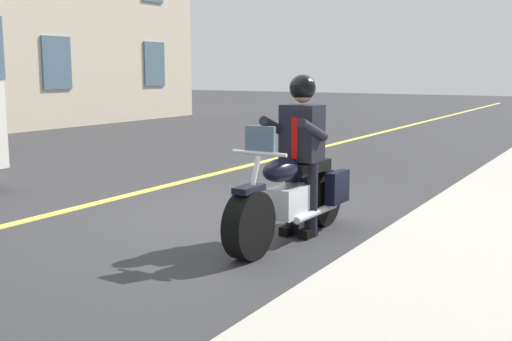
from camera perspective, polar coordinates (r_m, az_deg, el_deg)
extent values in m
plane|color=#333335|center=(7.55, -2.90, -4.52)|extent=(80.00, 80.00, 0.00)
cube|color=#E5DB4C|center=(8.79, -13.81, -2.78)|extent=(60.00, 0.16, 0.01)
cylinder|color=black|center=(5.93, -0.64, -5.03)|extent=(0.66, 0.21, 0.66)
cylinder|color=black|center=(7.25, 6.02, -2.46)|extent=(0.66, 0.21, 0.66)
cube|color=silver|center=(6.58, 3.14, -2.81)|extent=(0.57, 0.29, 0.32)
ellipsoid|color=black|center=(6.34, 2.29, 0.05)|extent=(0.57, 0.29, 0.24)
cube|color=black|center=(6.83, 4.59, 0.34)|extent=(0.71, 0.30, 0.12)
cube|color=black|center=(7.08, 7.46, -1.52)|extent=(0.40, 0.13, 0.36)
cube|color=black|center=(7.28, 4.31, -1.19)|extent=(0.40, 0.13, 0.36)
cylinder|color=silver|center=(5.89, -0.54, -2.44)|extent=(0.35, 0.06, 0.76)
cylinder|color=silver|center=(5.95, 0.29, 1.60)|extent=(0.05, 0.60, 0.04)
cube|color=black|center=(5.86, -0.64, -1.71)|extent=(0.36, 0.17, 0.06)
cylinder|color=silver|center=(6.80, 5.54, -3.83)|extent=(0.90, 0.10, 0.08)
cube|color=slate|center=(5.96, 0.39, 2.76)|extent=(0.05, 0.32, 0.28)
cylinder|color=black|center=(6.74, 5.07, -2.55)|extent=(0.14, 0.14, 0.84)
cube|color=black|center=(6.77, 4.79, -5.70)|extent=(0.26, 0.12, 0.10)
cylinder|color=black|center=(6.85, 3.28, -2.33)|extent=(0.14, 0.14, 0.84)
cube|color=black|center=(6.88, 3.01, -5.44)|extent=(0.26, 0.12, 0.10)
cube|color=black|center=(6.69, 4.24, 3.44)|extent=(0.33, 0.41, 0.60)
cube|color=red|center=(6.55, 3.57, 2.98)|extent=(0.03, 0.07, 0.44)
cylinder|color=black|center=(6.42, 5.22, 3.73)|extent=(0.55, 0.11, 0.28)
cylinder|color=black|center=(6.63, 1.83, 3.94)|extent=(0.55, 0.11, 0.28)
sphere|color=tan|center=(6.66, 4.28, 7.13)|extent=(0.22, 0.22, 0.22)
sphere|color=black|center=(6.66, 4.29, 7.56)|extent=(0.28, 0.28, 0.28)
cube|color=slate|center=(23.41, -9.27, 9.58)|extent=(1.10, 0.06, 1.60)
cube|color=slate|center=(20.13, -17.76, 9.36)|extent=(1.10, 0.06, 1.60)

